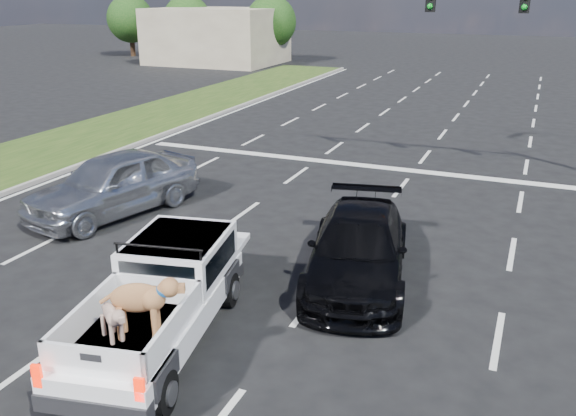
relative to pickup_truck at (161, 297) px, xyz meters
The scene contains 11 objects.
ground 2.37m from the pickup_truck, 85.35° to the left, with size 160.00×160.00×0.00m, color black.
road_markings 8.82m from the pickup_truck, 88.82° to the left, with size 17.75×60.00×0.01m.
grass_median_left 14.01m from the pickup_truck, 144.03° to the left, with size 5.00×60.00×0.10m, color #203C12.
curb_left 12.11m from the pickup_truck, 137.19° to the left, with size 0.15×60.00×0.14m, color gray.
building_left 43.07m from the pickup_truck, 117.41° to the left, with size 10.00×8.00×4.40m, color #C4B896.
tree_far_a 50.13m from the pickup_truck, 126.56° to the left, with size 4.20×4.20×5.40m.
tree_far_b 46.81m from the pickup_truck, 120.64° to the left, with size 4.20×4.20×5.40m.
tree_far_c 43.29m from the pickup_truck, 111.47° to the left, with size 4.20×4.20×5.40m.
pickup_truck is the anchor object (origin of this frame).
silver_sedan 6.91m from the pickup_truck, 134.19° to the left, with size 2.00×4.98×1.70m, color silver.
black_coupe 4.32m from the pickup_truck, 55.03° to the left, with size 1.99×4.89×1.42m, color black.
Camera 1 is at (5.39, -9.99, 5.79)m, focal length 38.00 mm.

